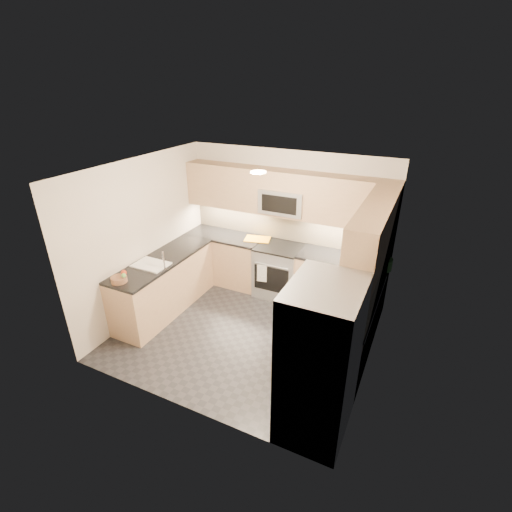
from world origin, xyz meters
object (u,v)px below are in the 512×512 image
at_px(gas_range, 279,271).
at_px(cutting_board, 257,239).
at_px(refrigerator, 320,361).
at_px(utensil_bowl, 382,263).
at_px(fruit_basket, 119,279).
at_px(microwave, 284,201).

xyz_separation_m(gas_range, cutting_board, (-0.46, 0.09, 0.49)).
relative_size(gas_range, cutting_board, 2.05).
height_order(refrigerator, utensil_bowl, refrigerator).
xyz_separation_m(utensil_bowl, fruit_basket, (-3.26, -2.01, -0.05)).
distance_m(microwave, cutting_board, 0.88).
height_order(gas_range, fruit_basket, fruit_basket).
bearing_deg(utensil_bowl, fruit_basket, -148.27).
height_order(cutting_board, fruit_basket, fruit_basket).
xyz_separation_m(cutting_board, fruit_basket, (-1.10, -2.22, 0.03)).
bearing_deg(fruit_basket, utensil_bowl, 31.73).
relative_size(gas_range, microwave, 1.20).
height_order(gas_range, refrigerator, refrigerator).
bearing_deg(refrigerator, cutting_board, 127.21).
distance_m(microwave, refrigerator, 3.04).
height_order(utensil_bowl, fruit_basket, utensil_bowl).
height_order(refrigerator, fruit_basket, refrigerator).
bearing_deg(refrigerator, microwave, 119.62).
relative_size(gas_range, fruit_basket, 4.10).
xyz_separation_m(gas_range, fruit_basket, (-1.56, -2.13, 0.53)).
relative_size(microwave, refrigerator, 0.42).
relative_size(refrigerator, fruit_basket, 8.11).
relative_size(microwave, cutting_board, 1.72).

